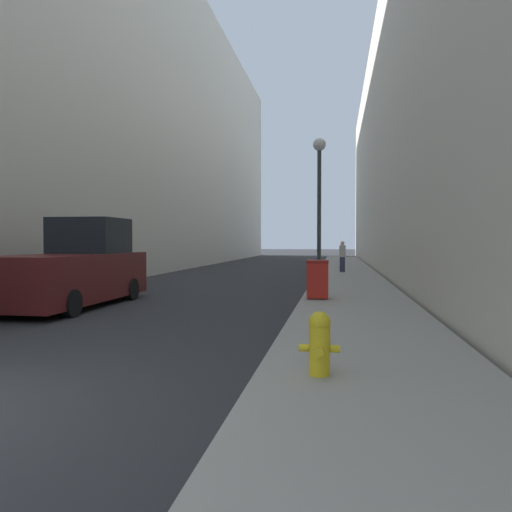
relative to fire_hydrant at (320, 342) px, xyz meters
The scene contains 8 objects.
sidewalk_right 15.89m from the fire_hydrant, 87.40° to the left, with size 3.01×60.00×0.14m.
building_left_glass 29.47m from the fire_hydrant, 121.99° to the left, with size 12.00×60.00×18.60m.
building_right_stone 26.19m from the fire_hydrant, 70.77° to the left, with size 12.00×60.00×14.81m.
fire_hydrant is the anchor object (origin of this frame).
trash_bin 7.98m from the fire_hydrant, 92.34° to the left, with size 0.60×0.64×1.07m.
lamppost 12.64m from the fire_hydrant, 92.08° to the left, with size 0.46×0.46×5.32m.
pickup_truck 9.29m from the fire_hydrant, 136.21° to the left, with size 2.03×5.44×2.39m.
pedestrian_on_sidewalk 20.22m from the fire_hydrant, 88.64° to the left, with size 0.32×0.21×1.59m.
Camera 1 is at (4.55, -3.84, 1.75)m, focal length 35.00 mm.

